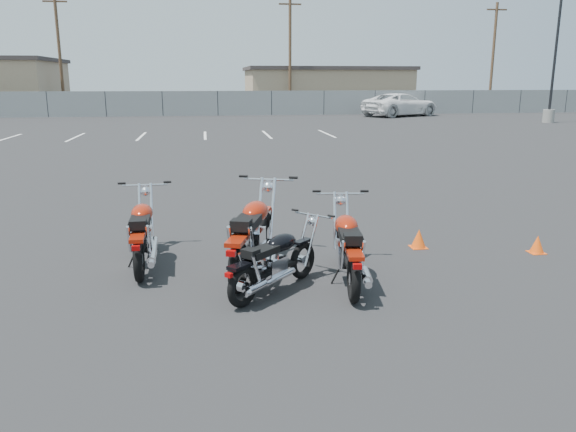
{
  "coord_description": "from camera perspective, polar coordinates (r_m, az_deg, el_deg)",
  "views": [
    {
      "loc": [
        -0.99,
        -7.49,
        2.65
      ],
      "look_at": [
        0.2,
        0.6,
        0.65
      ],
      "focal_mm": 35.0,
      "sensor_mm": 36.0,
      "label": 1
    }
  ],
  "objects": [
    {
      "name": "training_cone_far",
      "position": [
        9.29,
        13.14,
        -2.24
      ],
      "size": [
        0.25,
        0.25,
        0.3
      ],
      "color": "#FF520D",
      "rests_on": "ground"
    },
    {
      "name": "training_cone_near",
      "position": [
        9.6,
        24.0,
        -2.64
      ],
      "size": [
        0.23,
        0.23,
        0.28
      ],
      "color": "#FF520D",
      "rests_on": "ground"
    },
    {
      "name": "utility_pole_d",
      "position": [
        53.7,
        20.11,
        15.12
      ],
      "size": [
        1.8,
        0.24,
        9.0
      ],
      "color": "#473121",
      "rests_on": "ground"
    },
    {
      "name": "white_van",
      "position": [
        42.52,
        11.41,
        11.67
      ],
      "size": [
        5.49,
        7.36,
        2.61
      ],
      "primitive_type": "imported",
      "rotation": [
        0.0,
        0.0,
        2.03
      ],
      "color": "white",
      "rests_on": "ground"
    },
    {
      "name": "motorcycle_second_black",
      "position": [
        7.12,
        -1.35,
        -4.67
      ],
      "size": [
        1.52,
        1.53,
        0.89
      ],
      "color": "black",
      "rests_on": "ground"
    },
    {
      "name": "motorcycle_rear_red",
      "position": [
        7.5,
        6.13,
        -3.17
      ],
      "size": [
        0.83,
        2.15,
        1.05
      ],
      "color": "black",
      "rests_on": "ground"
    },
    {
      "name": "tan_building_east",
      "position": [
        52.66,
        3.79,
        12.86
      ],
      "size": [
        14.4,
        9.4,
        3.7
      ],
      "color": "tan",
      "rests_on": "ground"
    },
    {
      "name": "utility_pole_c",
      "position": [
        47.06,
        0.21,
        16.23
      ],
      "size": [
        1.8,
        0.24,
        9.0
      ],
      "color": "#473121",
      "rests_on": "ground"
    },
    {
      "name": "light_pole_east",
      "position": [
        39.0,
        25.25,
        12.02
      ],
      "size": [
        0.8,
        0.7,
        9.25
      ],
      "color": "gray",
      "rests_on": "ground"
    },
    {
      "name": "ground",
      "position": [
        8.01,
        -0.8,
        -5.59
      ],
      "size": [
        120.0,
        120.0,
        0.0
      ],
      "primitive_type": "plane",
      "color": "black",
      "rests_on": "ground"
    },
    {
      "name": "motorcycle_third_red",
      "position": [
        7.82,
        -3.56,
        -1.94
      ],
      "size": [
        1.23,
        2.39,
        1.18
      ],
      "color": "black",
      "rests_on": "ground"
    },
    {
      "name": "parking_line_stripes",
      "position": [
        27.66,
        -11.56,
        7.98
      ],
      "size": [
        15.12,
        4.0,
        0.01
      ],
      "color": "silver",
      "rests_on": "ground"
    },
    {
      "name": "utility_pole_b",
      "position": [
        48.79,
        -22.2,
        15.17
      ],
      "size": [
        1.8,
        0.24,
        9.0
      ],
      "color": "#473121",
      "rests_on": "ground"
    },
    {
      "name": "motorcycle_front_red",
      "position": [
        8.4,
        -14.53,
        -1.68
      ],
      "size": [
        0.83,
        2.16,
        1.06
      ],
      "color": "black",
      "rests_on": "ground"
    },
    {
      "name": "chainlink_fence",
      "position": [
        42.54,
        -7.15,
        11.29
      ],
      "size": [
        80.06,
        0.06,
        1.8
      ],
      "color": "slate",
      "rests_on": "ground"
    }
  ]
}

